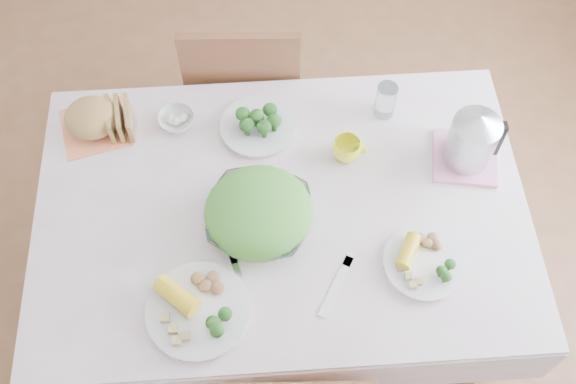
{
  "coord_description": "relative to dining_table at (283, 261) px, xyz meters",
  "views": [
    {
      "loc": [
        -0.05,
        -1.0,
        2.55
      ],
      "look_at": [
        0.02,
        0.02,
        0.82
      ],
      "focal_mm": 42.0,
      "sensor_mm": 36.0,
      "label": 1
    }
  ],
  "objects": [
    {
      "name": "fork_left",
      "position": [
        -0.13,
        -0.23,
        0.39
      ],
      "size": [
        0.06,
        0.17,
        0.0
      ],
      "primitive_type": "cube",
      "rotation": [
        0.0,
        0.0,
        0.26
      ],
      "color": "silver",
      "rests_on": "tablecloth"
    },
    {
      "name": "dining_table",
      "position": [
        0.0,
        0.0,
        0.0
      ],
      "size": [
        1.4,
        0.9,
        0.75
      ],
      "primitive_type": "cube",
      "color": "brown",
      "rests_on": "floor"
    },
    {
      "name": "fork_right",
      "position": [
        0.14,
        -0.27,
        0.39
      ],
      "size": [
        0.12,
        0.19,
        0.0
      ],
      "primitive_type": "cube",
      "rotation": [
        0.0,
        0.0,
        -0.52
      ],
      "color": "silver",
      "rests_on": "tablecloth"
    },
    {
      "name": "dinner_plate_left",
      "position": [
        -0.25,
        -0.32,
        0.4
      ],
      "size": [
        0.39,
        0.39,
        0.02
      ],
      "primitive_type": "cylinder",
      "rotation": [
        0.0,
        0.0,
        0.48
      ],
      "color": "white",
      "rests_on": "tablecloth"
    },
    {
      "name": "chair_far",
      "position": [
        -0.1,
        0.73,
        0.09
      ],
      "size": [
        0.45,
        0.45,
        0.95
      ],
      "primitive_type": "cube",
      "rotation": [
        0.0,
        0.0,
        3.08
      ],
      "color": "brown",
      "rests_on": "floor"
    },
    {
      "name": "floor",
      "position": [
        0.0,
        0.0,
        -0.38
      ],
      "size": [
        3.6,
        3.6,
        0.0
      ],
      "primitive_type": "plane",
      "color": "brown",
      "rests_on": "ground"
    },
    {
      "name": "bread_loaf",
      "position": [
        -0.59,
        0.34,
        0.45
      ],
      "size": [
        0.17,
        0.16,
        0.1
      ],
      "primitive_type": "ellipsoid",
      "rotation": [
        0.0,
        0.0,
        0.01
      ],
      "color": "olive",
      "rests_on": "napkin"
    },
    {
      "name": "salad_bowl",
      "position": [
        -0.07,
        -0.05,
        0.42
      ],
      "size": [
        0.36,
        0.36,
        0.07
      ],
      "primitive_type": "imported",
      "rotation": [
        0.0,
        0.0,
        -0.24
      ],
      "color": "white",
      "rests_on": "tablecloth"
    },
    {
      "name": "glass_tumbler",
      "position": [
        0.36,
        0.34,
        0.45
      ],
      "size": [
        0.07,
        0.07,
        0.13
      ],
      "primitive_type": "cylinder",
      "rotation": [
        0.0,
        0.0,
        -0.09
      ],
      "color": "white",
      "rests_on": "tablecloth"
    },
    {
      "name": "dinner_plate_right",
      "position": [
        0.4,
        -0.22,
        0.4
      ],
      "size": [
        0.34,
        0.34,
        0.02
      ],
      "primitive_type": "cylinder",
      "rotation": [
        0.0,
        0.0,
        -0.83
      ],
      "color": "white",
      "rests_on": "tablecloth"
    },
    {
      "name": "fruit_bowl",
      "position": [
        -0.32,
        0.34,
        0.41
      ],
      "size": [
        0.14,
        0.14,
        0.04
      ],
      "primitive_type": "imported",
      "rotation": [
        0.0,
        0.0,
        -0.22
      ],
      "color": "white",
      "rests_on": "tablecloth"
    },
    {
      "name": "tablecloth",
      "position": [
        0.0,
        0.0,
        0.38
      ],
      "size": [
        1.5,
        1.0,
        0.01
      ],
      "primitive_type": "cube",
      "color": "white",
      "rests_on": "dining_table"
    },
    {
      "name": "pink_tray",
      "position": [
        0.59,
        0.14,
        0.4
      ],
      "size": [
        0.23,
        0.23,
        0.02
      ],
      "primitive_type": "cube",
      "rotation": [
        0.0,
        0.0,
        -0.18
      ],
      "color": "pink",
      "rests_on": "tablecloth"
    },
    {
      "name": "broccoli_plate",
      "position": [
        -0.06,
        0.3,
        0.4
      ],
      "size": [
        0.28,
        0.28,
        0.02
      ],
      "primitive_type": "cylinder",
      "rotation": [
        0.0,
        0.0,
        -0.14
      ],
      "color": "beige",
      "rests_on": "tablecloth"
    },
    {
      "name": "electric_kettle",
      "position": [
        0.59,
        0.14,
        0.51
      ],
      "size": [
        0.19,
        0.19,
        0.21
      ],
      "primitive_type": "cylinder",
      "rotation": [
        0.0,
        0.0,
        0.29
      ],
      "color": "#B2B5BA",
      "rests_on": "pink_tray"
    },
    {
      "name": "yellow_mug",
      "position": [
        0.22,
        0.18,
        0.42
      ],
      "size": [
        0.12,
        0.12,
        0.07
      ],
      "primitive_type": "imported",
      "rotation": [
        0.0,
        0.0,
        -0.28
      ],
      "color": "yellow",
      "rests_on": "tablecloth"
    },
    {
      "name": "napkin",
      "position": [
        -0.59,
        0.34,
        0.39
      ],
      "size": [
        0.25,
        0.25,
        0.0
      ],
      "primitive_type": "cube",
      "rotation": [
        0.0,
        0.0,
        0.24
      ],
      "color": "#FF8556",
      "rests_on": "tablecloth"
    }
  ]
}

